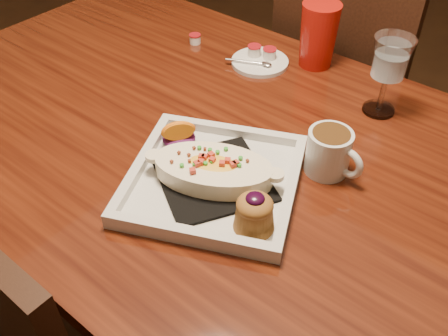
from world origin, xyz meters
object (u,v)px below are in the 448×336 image
Objects in this scene: coffee_mug at (330,151)px; saucer at (259,60)px; goblet at (390,62)px; red_tumbler at (318,35)px; plate at (216,178)px; chair_far at (345,99)px; table at (214,168)px.

coffee_mug reaches higher than saucer.
coffee_mug is 0.25m from goblet.
plate is at bearing -79.05° from red_tumbler.
chair_far is 5.41× the size of goblet.
chair_far reaches higher than saucer.
table is 0.32m from saucer.
red_tumbler reaches higher than table.
saucer is (-0.32, 0.00, -0.11)m from goblet.
saucer is (-0.09, -0.34, 0.25)m from chair_far.
plate is 0.50m from red_tumbler.
red_tumbler is (-0.10, 0.49, 0.05)m from plate.
red_tumbler reaches higher than coffee_mug.
goblet reaches higher than table.
table is at bearing -162.37° from coffee_mug.
chair_far is at bearing 73.81° from plate.
red_tumbler is at bearing 76.49° from plate.
table is 0.42m from goblet.
goblet is at bearing 51.70° from table.
saucer is at bearing 92.00° from plate.
plate is at bearing -63.55° from saucer.
goblet is 1.22× the size of saucer.
table is 10.68× the size of saucer.
table is at bearing -92.14° from red_tumbler.
saucer reaches higher than table.
plate reaches higher than table.
red_tumbler is at bearing 131.04° from coffee_mug.
red_tumbler is (-0.21, 0.08, -0.04)m from goblet.
plate is at bearing -121.22° from coffee_mug.
saucer is at bearing 150.45° from coffee_mug.
chair_far is 6.62× the size of saucer.
table is 0.65m from chair_far.
table is at bearing 107.67° from plate.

